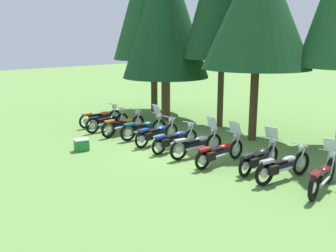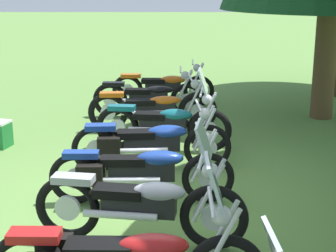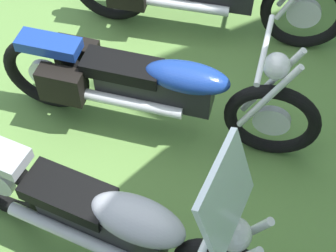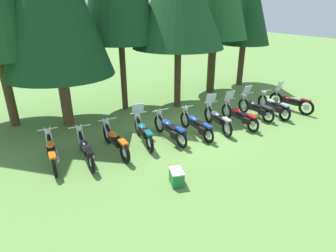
# 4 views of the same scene
# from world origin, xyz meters

# --- Properties ---
(ground_plane) EXTENTS (80.00, 80.00, 0.00)m
(ground_plane) POSITION_xyz_m (0.00, 0.00, 0.00)
(ground_plane) COLOR #608C42
(motorcycle_5) EXTENTS (0.60, 2.33, 0.99)m
(motorcycle_5) POSITION_xyz_m (-0.07, -0.18, 0.44)
(motorcycle_5) COLOR black
(motorcycle_5) RESTS_ON ground_plane
(motorcycle_6) EXTENTS (0.65, 2.28, 1.37)m
(motorcycle_6) POSITION_xyz_m (1.00, -0.07, 0.47)
(motorcycle_6) COLOR black
(motorcycle_6) RESTS_ON ground_plane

